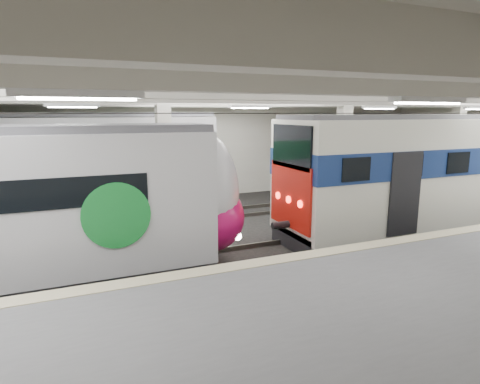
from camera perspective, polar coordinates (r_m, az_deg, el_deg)
name	(u,v)px	position (r m, az deg, el deg)	size (l,w,h in m)	color
station_hall	(303,165)	(11.75, 8.95, 3.88)	(36.00, 24.00, 5.75)	black
modern_emu	(22,212)	(11.98, -28.62, -2.47)	(13.62, 2.81, 4.40)	silver
older_rer	(442,170)	(18.18, 26.76, 2.80)	(14.19, 3.13, 4.65)	silver
far_train	(20,174)	(17.38, -28.78, 2.30)	(15.05, 3.62, 4.73)	silver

